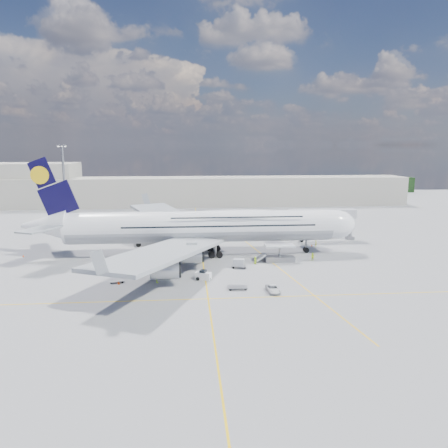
{
  "coord_description": "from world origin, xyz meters",
  "views": [
    {
      "loc": [
        -3.29,
        -89.81,
        25.47
      ],
      "look_at": [
        5.06,
        8.0,
        7.64
      ],
      "focal_mm": 35.0,
      "sensor_mm": 36.0,
      "label": 1
    }
  ],
  "objects": [
    {
      "name": "catering_truck_inner",
      "position": [
        -13.54,
        20.93,
        2.16
      ],
      "size": [
        8.01,
        4.06,
        4.57
      ],
      "rotation": [
        0.0,
        0.0,
        0.18
      ],
      "color": "gray",
      "rests_on": "ground"
    },
    {
      "name": "cargo_loader",
      "position": [
        16.82,
        2.89,
        1.25
      ],
      "size": [
        8.53,
        3.2,
        3.67
      ],
      "color": "silver",
      "rests_on": "ground"
    },
    {
      "name": "terminal",
      "position": [
        0.0,
        95.0,
        6.0
      ],
      "size": [
        180.0,
        16.0,
        12.0
      ],
      "primitive_type": "cube",
      "color": "#B2AD9E",
      "rests_on": "ground"
    },
    {
      "name": "dolly_row_c",
      "position": [
        -6.98,
        -6.0,
        0.35
      ],
      "size": [
        3.28,
        2.12,
        0.45
      ],
      "rotation": [
        0.0,
        0.0,
        -0.17
      ],
      "color": "gray",
      "rests_on": "ground"
    },
    {
      "name": "taxi_line_main",
      "position": [
        0.0,
        0.0,
        0.01
      ],
      "size": [
        0.25,
        220.0,
        0.01
      ],
      "primitive_type": "cube",
      "color": "yellow",
      "rests_on": "ground"
    },
    {
      "name": "ground",
      "position": [
        0.0,
        0.0,
        0.0
      ],
      "size": [
        300.0,
        300.0,
        0.0
      ],
      "primitive_type": "plane",
      "color": "gray",
      "rests_on": "ground"
    },
    {
      "name": "catering_truck_outer",
      "position": [
        -13.64,
        35.02,
        1.8
      ],
      "size": [
        6.95,
        4.14,
        3.87
      ],
      "rotation": [
        0.0,
        0.0,
        -0.31
      ],
      "color": "gray",
      "rests_on": "ground"
    },
    {
      "name": "cone_wing_left_outer",
      "position": [
        -11.32,
        37.28,
        0.28
      ],
      "size": [
        0.46,
        0.46,
        0.58
      ],
      "color": "#FF4C0D",
      "rests_on": "ground"
    },
    {
      "name": "dolly_nose_far",
      "position": [
        5.48,
        -15.47,
        0.39
      ],
      "size": [
        3.5,
        1.97,
        0.5
      ],
      "rotation": [
        0.0,
        0.0,
        -0.04
      ],
      "color": "gray",
      "rests_on": "ground"
    },
    {
      "name": "crew_loader",
      "position": [
        24.44,
        2.44,
        0.91
      ],
      "size": [
        1.12,
        1.09,
        1.82
      ],
      "primitive_type": "imported",
      "rotation": [
        0.0,
        0.0,
        -0.68
      ],
      "color": "#DAFF1A",
      "rests_on": "ground"
    },
    {
      "name": "cone_wing_left_inner",
      "position": [
        -0.51,
        31.25,
        0.31
      ],
      "size": [
        0.5,
        0.5,
        0.63
      ],
      "color": "#FF4C0D",
      "rests_on": "ground"
    },
    {
      "name": "tree_line",
      "position": [
        40.0,
        140.0,
        4.0
      ],
      "size": [
        160.0,
        6.0,
        8.0
      ],
      "primitive_type": "cube",
      "color": "#193814",
      "rests_on": "ground"
    },
    {
      "name": "jet_bridge",
      "position": [
        29.81,
        20.94,
        6.85
      ],
      "size": [
        18.8,
        12.1,
        8.5
      ],
      "color": "#B7B7BC",
      "rests_on": "ground"
    },
    {
      "name": "crew_van",
      "position": [
        11.26,
        0.93,
        0.79
      ],
      "size": [
        0.76,
        0.91,
        1.58
      ],
      "primitive_type": "imported",
      "rotation": [
        0.0,
        0.0,
        1.95
      ],
      "color": "#AFE618",
      "rests_on": "ground"
    },
    {
      "name": "dolly_row_a",
      "position": [
        -16.6,
        -9.8,
        0.29
      ],
      "size": [
        2.81,
        1.93,
        0.37
      ],
      "rotation": [
        0.0,
        0.0,
        0.24
      ],
      "color": "gray",
      "rests_on": "ground"
    },
    {
      "name": "cone_tail",
      "position": [
        -41.18,
        11.43,
        0.25
      ],
      "size": [
        0.41,
        0.41,
        0.52
      ],
      "color": "#FF4C0D",
      "rests_on": "ground"
    },
    {
      "name": "baggage_tug",
      "position": [
        -0.43,
        -9.26,
        0.82
      ],
      "size": [
        3.29,
        2.42,
        1.87
      ],
      "rotation": [
        0.0,
        0.0,
        -0.39
      ],
      "color": "white",
      "rests_on": "ground"
    },
    {
      "name": "dolly_row_b",
      "position": [
        -18.98,
        -1.03,
        0.39
      ],
      "size": [
        3.69,
        2.43,
        0.5
      ],
      "rotation": [
        0.0,
        0.0,
        -0.19
      ],
      "color": "gray",
      "rests_on": "ground"
    },
    {
      "name": "dolly_nose_near",
      "position": [
        7.33,
        -1.72,
        1.03
      ],
      "size": [
        3.32,
        2.26,
        1.92
      ],
      "rotation": [
        0.0,
        0.0,
        -0.23
      ],
      "color": "gray",
      "rests_on": "ground"
    },
    {
      "name": "crew_tug",
      "position": [
        -8.65,
        -5.76,
        0.84
      ],
      "size": [
        1.24,
        1.01,
        1.68
      ],
      "primitive_type": "imported",
      "rotation": [
        0.0,
        0.0,
        0.42
      ],
      "color": "#92DB17",
      "rests_on": "ground"
    },
    {
      "name": "taxi_line_diag",
      "position": [
        14.0,
        10.0,
        0.01
      ],
      "size": [
        14.16,
        99.06,
        0.01
      ],
      "primitive_type": "cube",
      "rotation": [
        0.0,
        0.0,
        0.14
      ],
      "color": "yellow",
      "rests_on": "ground"
    },
    {
      "name": "airliner",
      "position": [
        0.26,
        10.0,
        6.87
      ],
      "size": [
        77.26,
        79.15,
        23.71
      ],
      "color": "white",
      "rests_on": "ground"
    },
    {
      "name": "light_mast",
      "position": [
        -40.0,
        45.0,
        13.21
      ],
      "size": [
        3.0,
        0.7,
        25.5
      ],
      "color": "gray",
      "rests_on": "ground"
    },
    {
      "name": "cone_wing_right_inner",
      "position": [
        -11.85,
        1.25,
        0.3
      ],
      "size": [
        0.5,
        0.5,
        0.63
      ],
      "color": "#FF4C0D",
      "rests_on": "ground"
    },
    {
      "name": "cone_nose",
      "position": [
        28.25,
        16.3,
        0.24
      ],
      "size": [
        0.4,
        0.4,
        0.51
      ],
      "color": "#FF4C0D",
      "rests_on": "ground"
    },
    {
      "name": "dolly_back",
      "position": [
        -16.57,
        -2.04,
        0.3
      ],
      "size": [
        2.88,
        2.0,
        0.38
      ],
      "rotation": [
        0.0,
        0.0,
        0.25
      ],
      "color": "gray",
      "rests_on": "ground"
    },
    {
      "name": "crew_nose",
      "position": [
        29.14,
        15.69,
        0.83
      ],
      "size": [
        0.71,
        0.71,
        1.66
      ],
      "primitive_type": "imported",
      "rotation": [
        0.0,
        0.0,
        0.79
      ],
      "color": "#D7EC18",
      "rests_on": "ground"
    },
    {
      "name": "crew_wing",
      "position": [
        -9.13,
        -10.66,
        0.9
      ],
      "size": [
        0.53,
        1.09,
        1.79
      ],
      "primitive_type": "imported",
      "rotation": [
        0.0,
        0.0,
        1.48
      ],
      "color": "#9AE518",
      "rests_on": "ground"
    },
    {
      "name": "taxi_line_cross",
      "position": [
        0.0,
        -20.0,
        0.01
      ],
      "size": [
        120.0,
        0.25,
        0.01
      ],
      "primitive_type": "cube",
      "color": "yellow",
      "rests_on": "ground"
    },
    {
      "name": "hangar",
      "position": [
        -70.0,
        100.0,
        9.0
      ],
      "size": [
        40.0,
        22.0,
        18.0
      ],
      "primitive_type": "cube",
      "color": "#B2AD9E",
      "rests_on": "ground"
    },
    {
      "name": "cone_wing_right_outer",
      "position": [
        -16.16,
        -10.86,
        0.3
      ],
      "size": [
        0.49,
        0.49,
        0.63
      ],
      "color": "#FF4C0D",
      "rests_on": "ground"
    },
    {
      "name": "service_van",
      "position": [
        11.51,
        -17.64,
        0.6
      ],
      "size": [
        2.22,
        4.44,
        1.21
      ],
      "primitive_type": "imported",
      "rotation": [
        0.0,
        0.0,
        0.05
      ],
      "color": "white",
      "rests_on": "ground"
    }
  ]
}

